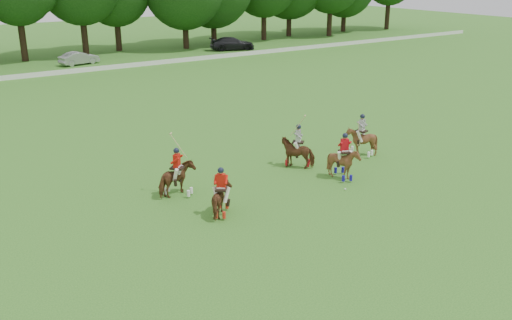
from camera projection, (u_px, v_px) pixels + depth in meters
ground at (316, 220)px, 23.10m from camera, size 180.00×180.00×0.00m
boundary_rail at (52, 73)px, 52.74m from camera, size 120.00×0.10×0.44m
car_mid at (79, 58)px, 58.24m from camera, size 4.22×2.19×1.32m
car_right at (232, 44)px, 68.00m from camera, size 5.69×3.66×1.53m
polo_red_a at (221, 198)px, 23.35m from camera, size 1.56×1.70×2.08m
polo_red_b at (178, 179)px, 25.31m from camera, size 1.98×1.96×2.77m
polo_red_c at (344, 162)px, 27.33m from camera, size 1.71×1.80×2.27m
polo_stripe_a at (298, 152)px, 28.98m from camera, size 1.80×1.85×2.76m
polo_stripe_b at (361, 141)px, 30.61m from camera, size 1.70×1.79×2.30m
polo_ball at (345, 189)px, 26.15m from camera, size 0.09×0.09×0.09m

